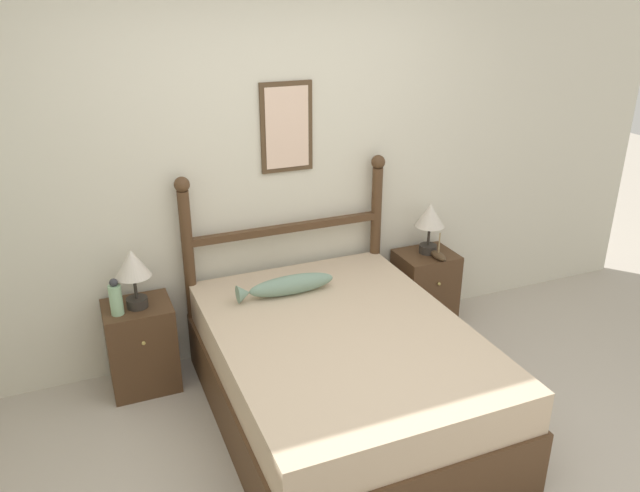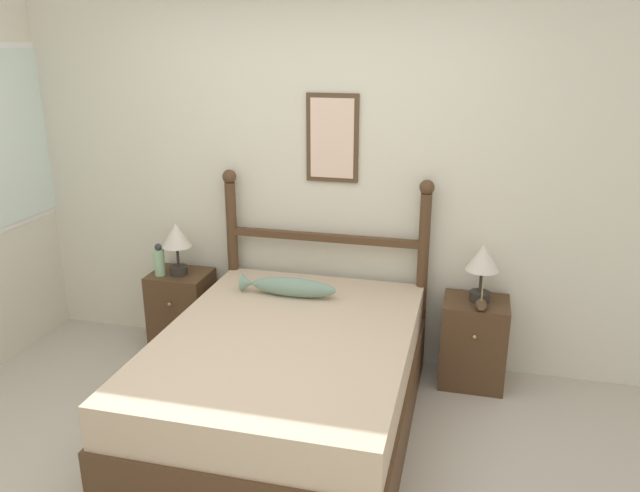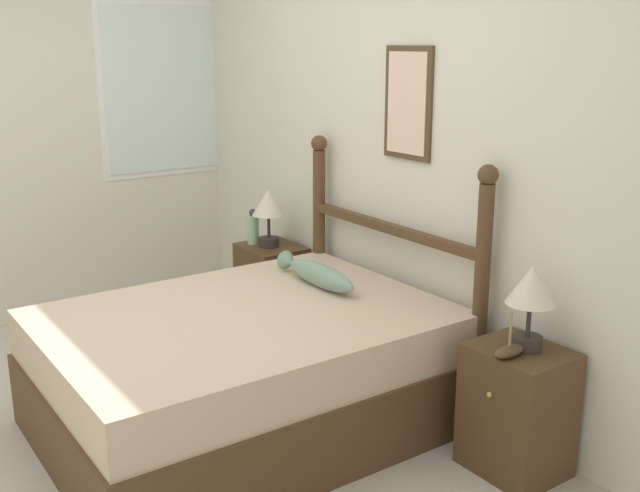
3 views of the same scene
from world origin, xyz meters
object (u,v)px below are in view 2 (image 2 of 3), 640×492
object	(u,v)px
bottle	(159,261)
model_boat	(481,304)
nightstand_right	(473,342)
fish_pillow	(288,287)
bed	(287,382)
nightstand_left	(182,310)
table_lamp_left	(177,239)
table_lamp_right	(482,262)

from	to	relation	value
bottle	model_boat	world-z (taller)	bottle
nightstand_right	fish_pillow	bearing A→B (deg)	-167.73
bed	model_boat	world-z (taller)	model_boat
nightstand_left	nightstand_right	size ratio (longest dim) A/B	1.00
nightstand_right	fish_pillow	world-z (taller)	fish_pillow
table_lamp_left	bottle	distance (m)	0.20
nightstand_right	table_lamp_left	size ratio (longest dim) A/B	1.54
nightstand_left	fish_pillow	bearing A→B (deg)	-16.01
model_boat	table_lamp_left	bearing A→B (deg)	177.48
nightstand_left	model_boat	size ratio (longest dim) A/B	2.91
table_lamp_left	nightstand_left	bearing A→B (deg)	106.95
bed	table_lamp_left	world-z (taller)	table_lamp_left
nightstand_right	table_lamp_right	world-z (taller)	table_lamp_right
table_lamp_left	fish_pillow	bearing A→B (deg)	-14.93
bed	bottle	xyz separation A→B (m)	(-1.16, 0.73, 0.39)
nightstand_left	table_lamp_right	bearing A→B (deg)	0.38
bottle	table_lamp_right	bearing A→B (deg)	2.08
table_lamp_right	bottle	xyz separation A→B (m)	(-2.23, -0.08, -0.16)
fish_pillow	nightstand_left	bearing A→B (deg)	163.99
table_lamp_left	model_boat	world-z (taller)	table_lamp_left
nightstand_right	model_boat	distance (m)	0.34
fish_pillow	model_boat	bearing A→B (deg)	6.85
nightstand_left	table_lamp_right	distance (m)	2.18
bed	fish_pillow	bearing A→B (deg)	105.10
bed	nightstand_right	world-z (taller)	bed
nightstand_right	nightstand_left	bearing A→B (deg)	180.00
bed	nightstand_right	size ratio (longest dim) A/B	3.26
table_lamp_right	bottle	distance (m)	2.23
table_lamp_right	model_boat	distance (m)	0.27
nightstand_left	bottle	size ratio (longest dim) A/B	2.48
nightstand_left	model_boat	xyz separation A→B (m)	(2.12, -0.11, 0.32)
nightstand_left	nightstand_right	bearing A→B (deg)	0.00
nightstand_left	table_lamp_left	bearing A→B (deg)	-73.05
table_lamp_right	table_lamp_left	bearing A→B (deg)	-179.07
bed	fish_pillow	xyz separation A→B (m)	(-0.14, 0.54, 0.37)
bottle	model_boat	distance (m)	2.24
model_boat	nightstand_left	bearing A→B (deg)	176.95
bed	table_lamp_left	size ratio (longest dim) A/B	5.04
fish_pillow	table_lamp_left	bearing A→B (deg)	165.07
bottle	model_boat	xyz separation A→B (m)	(2.24, -0.05, -0.08)
model_boat	fish_pillow	bearing A→B (deg)	-173.15
bed	table_lamp_left	bearing A→B (deg)	143.36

